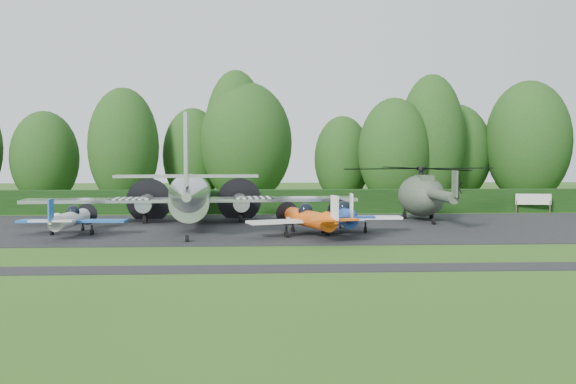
{
  "coord_description": "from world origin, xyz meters",
  "views": [
    {
      "loc": [
        3.75,
        -33.86,
        5.04
      ],
      "look_at": [
        5.92,
        9.19,
        2.5
      ],
      "focal_mm": 40.0,
      "sensor_mm": 36.0,
      "label": 1
    }
  ],
  "objects_px": {
    "light_plane_white": "(70,219)",
    "sign_board": "(533,200)",
    "transport_plane": "(192,196)",
    "light_plane_orange": "(309,218)",
    "helicopter": "(421,192)",
    "light_plane_blue": "(345,215)"
  },
  "relations": [
    {
      "from": "light_plane_white",
      "to": "sign_board",
      "type": "distance_m",
      "value": 37.71
    },
    {
      "from": "transport_plane",
      "to": "sign_board",
      "type": "relative_size",
      "value": 8.06
    },
    {
      "from": "light_plane_orange",
      "to": "helicopter",
      "type": "height_order",
      "value": "helicopter"
    },
    {
      "from": "light_plane_white",
      "to": "sign_board",
      "type": "relative_size",
      "value": 2.37
    },
    {
      "from": "light_plane_orange",
      "to": "helicopter",
      "type": "xyz_separation_m",
      "value": [
        9.36,
        9.66,
        1.02
      ]
    },
    {
      "from": "helicopter",
      "to": "transport_plane",
      "type": "bearing_deg",
      "value": -170.46
    },
    {
      "from": "light_plane_orange",
      "to": "helicopter",
      "type": "bearing_deg",
      "value": 64.12
    },
    {
      "from": "transport_plane",
      "to": "sign_board",
      "type": "distance_m",
      "value": 29.41
    },
    {
      "from": "light_plane_white",
      "to": "light_plane_blue",
      "type": "bearing_deg",
      "value": -1.31
    },
    {
      "from": "helicopter",
      "to": "light_plane_blue",
      "type": "bearing_deg",
      "value": -130.87
    },
    {
      "from": "light_plane_white",
      "to": "helicopter",
      "type": "height_order",
      "value": "helicopter"
    },
    {
      "from": "light_plane_white",
      "to": "light_plane_orange",
      "type": "bearing_deg",
      "value": -7.9
    },
    {
      "from": "light_plane_orange",
      "to": "sign_board",
      "type": "distance_m",
      "value": 25.49
    },
    {
      "from": "helicopter",
      "to": "sign_board",
      "type": "height_order",
      "value": "helicopter"
    },
    {
      "from": "helicopter",
      "to": "sign_board",
      "type": "xyz_separation_m",
      "value": [
        11.14,
        5.49,
        -1.07
      ]
    },
    {
      "from": "light_plane_blue",
      "to": "sign_board",
      "type": "height_order",
      "value": "light_plane_blue"
    },
    {
      "from": "light_plane_orange",
      "to": "helicopter",
      "type": "distance_m",
      "value": 13.49
    },
    {
      "from": "light_plane_white",
      "to": "helicopter",
      "type": "xyz_separation_m",
      "value": [
        23.99,
        8.22,
        1.12
      ]
    },
    {
      "from": "light_plane_white",
      "to": "light_plane_orange",
      "type": "distance_m",
      "value": 14.7
    },
    {
      "from": "sign_board",
      "to": "transport_plane",
      "type": "bearing_deg",
      "value": -172.87
    },
    {
      "from": "transport_plane",
      "to": "light_plane_orange",
      "type": "bearing_deg",
      "value": -38.39
    },
    {
      "from": "sign_board",
      "to": "light_plane_white",
      "type": "bearing_deg",
      "value": -167.79
    }
  ]
}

